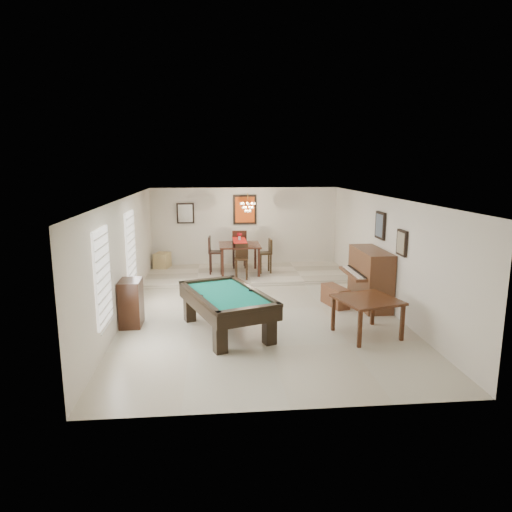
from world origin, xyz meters
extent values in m
cube|color=beige|center=(0.00, 0.00, -0.01)|extent=(6.00, 9.00, 0.02)
cube|color=silver|center=(0.00, 4.50, 1.30)|extent=(6.00, 0.04, 2.60)
cube|color=silver|center=(0.00, -4.50, 1.30)|extent=(6.00, 0.04, 2.60)
cube|color=silver|center=(-3.00, 0.00, 1.30)|extent=(0.04, 9.00, 2.60)
cube|color=silver|center=(3.00, 0.00, 1.30)|extent=(0.04, 9.00, 2.60)
cube|color=white|center=(0.00, 0.00, 2.60)|extent=(6.00, 9.00, 0.04)
cube|color=beige|center=(0.00, 3.25, 0.06)|extent=(6.00, 2.50, 0.12)
cube|color=white|center=(-2.97, -2.20, 1.40)|extent=(0.06, 1.00, 1.70)
cube|color=white|center=(-2.97, 0.60, 1.40)|extent=(0.06, 1.00, 1.70)
cube|color=brown|center=(1.86, 0.10, 0.24)|extent=(0.54, 0.90, 0.47)
cube|color=black|center=(-2.76, -0.84, 0.49)|extent=(0.43, 0.65, 0.98)
cube|color=tan|center=(-2.65, 4.11, 0.36)|extent=(0.54, 0.62, 0.47)
cube|color=#D84C14|center=(0.00, 4.46, 1.90)|extent=(0.75, 0.06, 0.95)
cube|color=white|center=(-1.90, 4.46, 1.80)|extent=(0.55, 0.06, 0.65)
cube|color=slate|center=(2.96, 0.30, 1.90)|extent=(0.06, 0.55, 0.65)
cube|color=gray|center=(2.96, -1.00, 1.70)|extent=(0.06, 0.45, 0.55)
camera|label=1|loc=(-1.01, -10.19, 3.34)|focal=32.00mm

